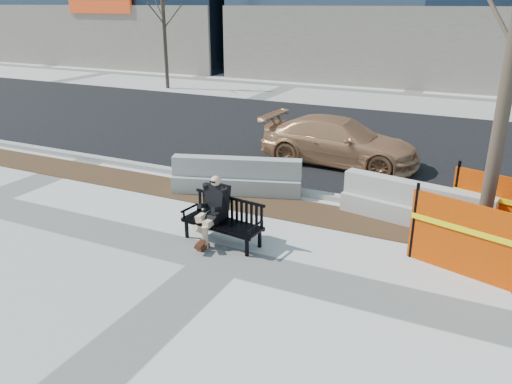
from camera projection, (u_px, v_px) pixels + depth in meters
ground at (223, 260)px, 8.74m from camera, size 120.00×120.00×0.00m
mulch_strip at (282, 208)px, 10.93m from camera, size 40.00×1.20×0.02m
asphalt_street at (357, 141)px, 16.15m from camera, size 60.00×10.40×0.01m
curb at (298, 191)px, 11.71m from camera, size 60.00×0.25×0.12m
bench at (223, 242)px, 9.37m from camera, size 1.64×0.77×0.84m
seated_man at (215, 238)px, 9.52m from camera, size 0.64×0.95×1.24m
tree_fence at (478, 255)px, 8.88m from camera, size 3.42×3.42×6.84m
sedan at (338, 163)px, 13.96m from camera, size 4.38×1.93×1.25m
jersey_barrier_left at (237, 193)px, 11.81m from camera, size 3.03×1.49×0.86m
jersey_barrier_right at (412, 223)px, 10.20m from camera, size 3.04×1.14×0.86m
far_tree_left at (168, 88)px, 26.20m from camera, size 2.42×2.42×5.70m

